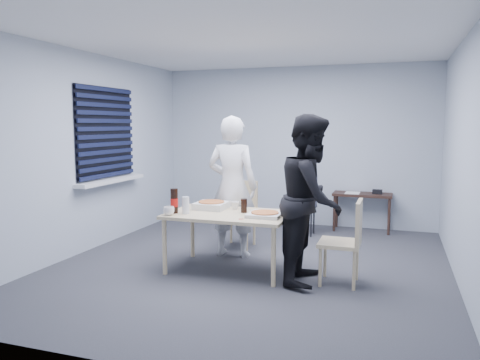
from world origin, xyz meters
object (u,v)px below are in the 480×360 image
(dining_table, at_px, (229,218))
(person_black, at_px, (311,199))
(chair_right, at_px, (348,236))
(stool, at_px, (305,213))
(side_table, at_px, (362,198))
(mug_b, at_px, (235,205))
(backpack, at_px, (305,191))
(soda_bottle, at_px, (174,201))
(mug_a, at_px, (169,211))
(person_white, at_px, (232,187))
(chair_far, at_px, (241,209))

(dining_table, relative_size, person_black, 0.77)
(chair_right, height_order, stool, chair_right)
(chair_right, distance_m, person_black, 0.54)
(side_table, bearing_deg, mug_b, -119.78)
(person_black, distance_m, stool, 2.17)
(side_table, distance_m, stool, 0.98)
(stool, bearing_deg, mug_b, -106.21)
(backpack, bearing_deg, person_black, -68.49)
(mug_b, height_order, soda_bottle, soda_bottle)
(mug_a, height_order, mug_b, mug_a)
(mug_b, bearing_deg, person_white, 114.56)
(person_black, height_order, soda_bottle, person_black)
(chair_right, relative_size, mug_b, 8.90)
(person_black, bearing_deg, side_table, -7.71)
(dining_table, distance_m, backpack, 2.04)
(person_white, height_order, person_black, same)
(person_black, height_order, mug_b, person_black)
(person_white, bearing_deg, mug_b, 114.56)
(stool, bearing_deg, backpack, -90.00)
(backpack, height_order, mug_b, backpack)
(mug_b, bearing_deg, chair_far, 104.15)
(chair_right, bearing_deg, backpack, 112.47)
(chair_right, bearing_deg, person_white, 156.61)
(person_black, relative_size, side_table, 1.98)
(person_white, distance_m, backpack, 1.55)
(chair_far, xyz_separation_m, mug_b, (0.21, -0.84, 0.20))
(chair_right, bearing_deg, stool, 112.33)
(chair_far, distance_m, mug_b, 0.89)
(mug_a, xyz_separation_m, soda_bottle, (0.00, 0.14, 0.09))
(stool, height_order, backpack, backpack)
(chair_far, height_order, person_white, person_white)
(person_black, height_order, side_table, person_black)
(side_table, height_order, stool, side_table)
(mug_b, bearing_deg, dining_table, -87.63)
(dining_table, distance_m, mug_b, 0.27)
(dining_table, relative_size, chair_far, 1.53)
(chair_right, distance_m, mug_a, 1.95)
(dining_table, bearing_deg, backpack, 75.92)
(chair_right, height_order, person_black, person_black)
(person_white, relative_size, backpack, 3.76)
(backpack, bearing_deg, chair_right, -58.44)
(chair_far, bearing_deg, mug_b, -75.85)
(person_black, bearing_deg, mug_a, 99.99)
(side_table, height_order, mug_a, mug_a)
(backpack, bearing_deg, side_table, 43.92)
(chair_far, height_order, backpack, backpack)
(dining_table, height_order, soda_bottle, soda_bottle)
(dining_table, relative_size, backpack, 2.90)
(chair_right, distance_m, side_table, 2.59)
(backpack, distance_m, soda_bottle, 2.43)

